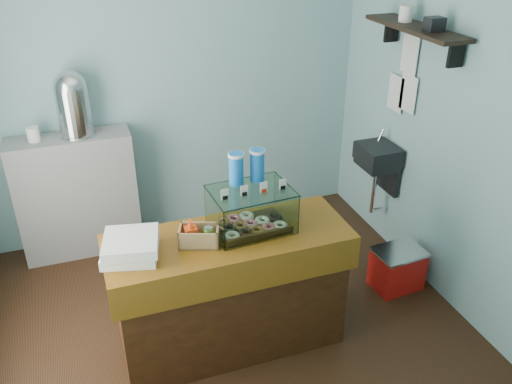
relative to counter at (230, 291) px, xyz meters
name	(u,v)px	position (x,y,z in m)	size (l,w,h in m)	color
ground	(222,318)	(0.00, 0.25, -0.46)	(3.50, 3.50, 0.00)	black
room_shell	(217,104)	(0.03, 0.26, 1.25)	(3.54, 3.04, 2.82)	#7EB4B8
counter	(230,291)	(0.00, 0.00, 0.00)	(1.60, 0.60, 0.90)	#45220D
back_shelf	(78,196)	(-0.90, 1.57, 0.09)	(1.00, 0.32, 1.10)	gray
display_case	(249,204)	(0.17, 0.07, 0.61)	(0.54, 0.41, 0.50)	#361D10
condiment_crate	(198,235)	(-0.21, -0.02, 0.51)	(0.29, 0.23, 0.18)	#A17A50
pastry_boxes	(131,247)	(-0.62, -0.01, 0.51)	(0.40, 0.40, 0.13)	white
coffee_urn	(73,102)	(-0.81, 1.58, 0.93)	(0.29, 0.29, 0.54)	silver
red_cooler	(397,268)	(1.46, 0.16, -0.28)	(0.41, 0.33, 0.35)	red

